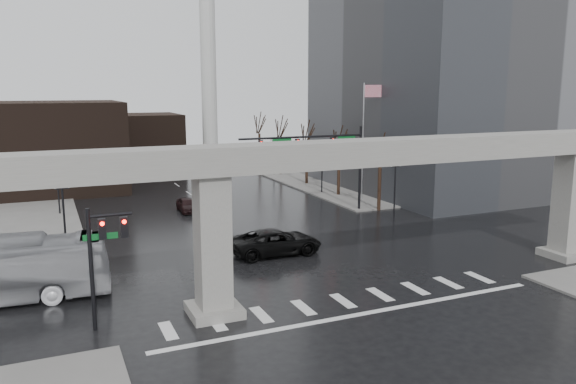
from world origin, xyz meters
The scene contains 23 objects.
ground centered at (0.00, 0.00, 0.00)m, with size 160.00×160.00×0.00m, color black.
sidewalk_ne centered at (26.00, 36.00, 0.07)m, with size 28.00×36.00×0.15m, color slate.
elevated_guideway centered at (1.26, 0.00, 6.88)m, with size 48.00×2.60×8.70m.
office_tower centered at (28.00, 26.00, 21.00)m, with size 22.00×26.00×42.00m, color #5B5C60.
building_far_left centered at (-14.00, 42.00, 5.00)m, with size 16.00×14.00×10.00m, color black.
building_far_mid centered at (-2.00, 52.00, 4.00)m, with size 10.00×10.00×8.00m, color black.
smokestack centered at (6.00, 46.00, 13.35)m, with size 3.60×3.60×30.00m.
signal_mast_arm centered at (8.99, 18.80, 5.83)m, with size 12.12×0.43×8.00m.
signal_left_pole centered at (-12.25, 0.50, 4.07)m, with size 2.30×0.30×6.00m.
flagpole_assembly centered at (15.29, 22.00, 7.53)m, with size 2.06×0.12×12.00m.
lamp_right_0 centered at (13.50, 14.00, 3.47)m, with size 1.22×0.32×5.11m.
lamp_right_1 centered at (13.50, 28.00, 3.47)m, with size 1.22×0.32×5.11m.
lamp_right_2 centered at (13.50, 42.00, 3.47)m, with size 1.22×0.32×5.11m.
lamp_left_0 centered at (-13.50, 14.00, 3.47)m, with size 1.22×0.32×5.11m.
lamp_left_1 centered at (-13.50, 28.00, 3.47)m, with size 1.22×0.32×5.11m.
lamp_left_2 centered at (-13.50, 42.00, 3.47)m, with size 1.22×0.32×5.11m.
tree_right_0 centered at (14.53, 18.02, 2.79)m, with size 1.09×1.58×7.50m.
tree_right_1 centered at (14.53, 26.02, 2.85)m, with size 1.09×1.61×7.67m.
tree_right_2 centered at (14.53, 34.02, 2.91)m, with size 1.10×1.63×7.85m.
tree_right_3 centered at (14.53, 42.02, 2.98)m, with size 1.11×1.66×8.02m.
tree_right_4 centered at (14.53, 50.02, 3.04)m, with size 1.12×1.69×8.19m.
pickup_truck centered at (0.01, 8.59, 0.89)m, with size 2.96×6.41×1.78m, color black.
far_car centered at (-2.43, 24.65, 0.66)m, with size 1.57×3.89×1.33m, color black.
Camera 1 is at (-14.46, -26.50, 11.49)m, focal length 35.00 mm.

